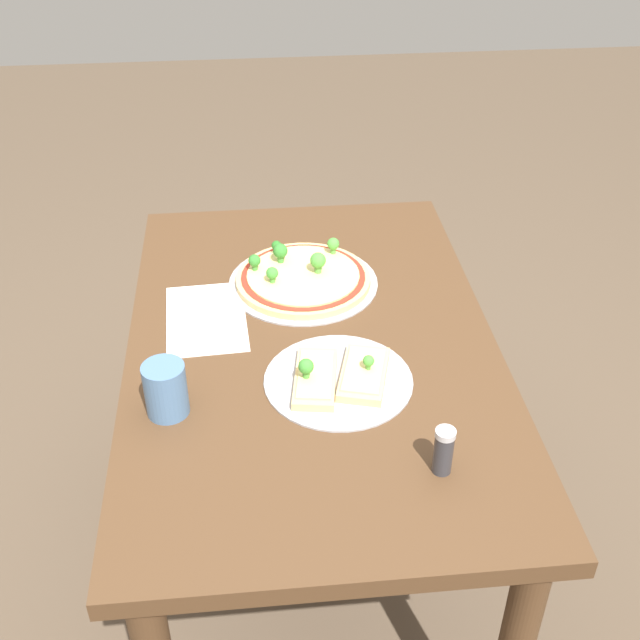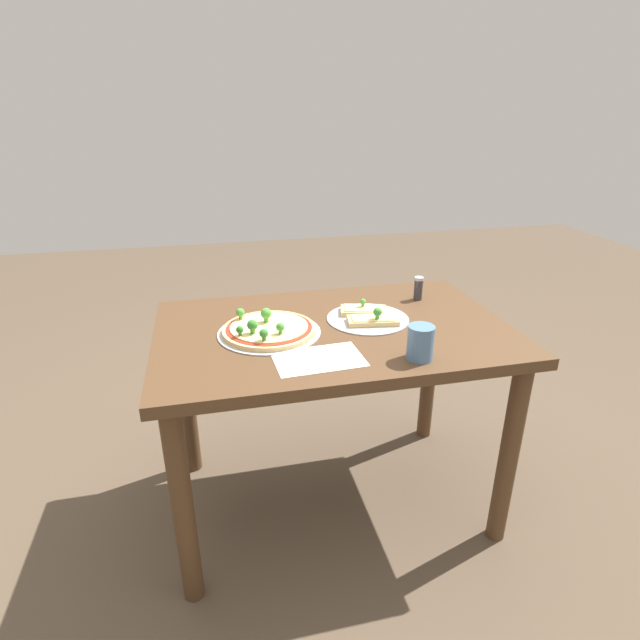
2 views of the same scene
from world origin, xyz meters
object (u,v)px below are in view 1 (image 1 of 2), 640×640
(pizza_tray_whole, at_px, (304,278))
(dining_table, at_px, (312,382))
(drinking_cup, at_px, (166,389))
(condiment_shaker, at_px, (443,451))
(pizza_tray_slice, at_px, (339,377))

(pizza_tray_whole, bearing_deg, dining_table, 179.64)
(dining_table, height_order, drinking_cup, drinking_cup)
(drinking_cup, bearing_deg, pizza_tray_whole, -34.70)
(condiment_shaker, bearing_deg, drinking_cup, 67.27)
(pizza_tray_whole, distance_m, condiment_shaker, 0.60)
(dining_table, distance_m, drinking_cup, 0.36)
(dining_table, relative_size, condiment_shaker, 13.08)
(pizza_tray_slice, relative_size, drinking_cup, 2.75)
(drinking_cup, distance_m, condiment_shaker, 0.48)
(drinking_cup, xyz_separation_m, condiment_shaker, (-0.18, -0.44, -0.01))
(dining_table, height_order, pizza_tray_slice, pizza_tray_slice)
(drinking_cup, bearing_deg, dining_table, -56.28)
(dining_table, xyz_separation_m, drinking_cup, (-0.18, 0.27, 0.15))
(pizza_tray_slice, height_order, drinking_cup, drinking_cup)
(drinking_cup, bearing_deg, pizza_tray_slice, -80.58)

